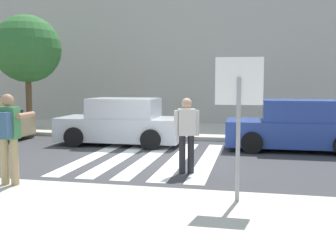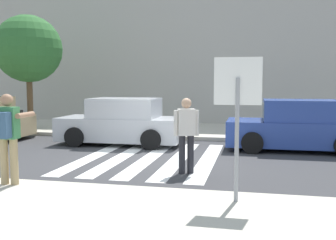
% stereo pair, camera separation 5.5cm
% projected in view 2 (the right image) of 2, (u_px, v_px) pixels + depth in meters
% --- Properties ---
extents(ground_plane, '(120.00, 120.00, 0.00)m').
position_uv_depth(ground_plane, '(148.00, 159.00, 10.64)').
color(ground_plane, '#38383A').
extents(sidewalk_far, '(60.00, 4.80, 0.14)m').
position_uv_depth(sidewalk_far, '(185.00, 130.00, 16.47)').
color(sidewalk_far, beige).
rests_on(sidewalk_far, ground).
extents(building_facade_far, '(56.00, 4.00, 7.51)m').
position_uv_depth(building_facade_far, '(200.00, 50.00, 20.40)').
color(building_facade_far, '#ADA89E').
rests_on(building_facade_far, ground).
extents(crosswalk_stripe_0, '(0.44, 5.20, 0.01)m').
position_uv_depth(crosswalk_stripe_0, '(96.00, 155.00, 11.18)').
color(crosswalk_stripe_0, silver).
rests_on(crosswalk_stripe_0, ground).
extents(crosswalk_stripe_1, '(0.44, 5.20, 0.01)m').
position_uv_depth(crosswalk_stripe_1, '(122.00, 156.00, 11.01)').
color(crosswalk_stripe_1, silver).
rests_on(crosswalk_stripe_1, ground).
extents(crosswalk_stripe_2, '(0.44, 5.20, 0.01)m').
position_uv_depth(crosswalk_stripe_2, '(150.00, 158.00, 10.84)').
color(crosswalk_stripe_2, silver).
rests_on(crosswalk_stripe_2, ground).
extents(crosswalk_stripe_3, '(0.44, 5.20, 0.01)m').
position_uv_depth(crosswalk_stripe_3, '(178.00, 159.00, 10.67)').
color(crosswalk_stripe_3, silver).
rests_on(crosswalk_stripe_3, ground).
extents(crosswalk_stripe_4, '(0.44, 5.20, 0.01)m').
position_uv_depth(crosswalk_stripe_4, '(208.00, 160.00, 10.50)').
color(crosswalk_stripe_4, silver).
rests_on(crosswalk_stripe_4, ground).
extents(stop_sign, '(0.76, 0.08, 2.34)m').
position_uv_depth(stop_sign, '(238.00, 98.00, 6.28)').
color(stop_sign, gray).
rests_on(stop_sign, sidewalk_near).
extents(photographer_with_backpack, '(0.62, 0.87, 1.72)m').
position_uv_depth(photographer_with_backpack, '(7.00, 131.00, 7.37)').
color(photographer_with_backpack, tan).
rests_on(photographer_with_backpack, sidewalk_near).
extents(pedestrian_crossing, '(0.55, 0.35, 1.72)m').
position_uv_depth(pedestrian_crossing, '(186.00, 131.00, 8.90)').
color(pedestrian_crossing, '#232328').
rests_on(pedestrian_crossing, ground).
extents(parked_car_silver, '(4.10, 1.92, 1.55)m').
position_uv_depth(parked_car_silver, '(122.00, 123.00, 13.13)').
color(parked_car_silver, '#B7BABF').
rests_on(parked_car_silver, ground).
extents(parked_car_blue, '(4.10, 1.92, 1.55)m').
position_uv_depth(parked_car_blue, '(297.00, 127.00, 11.95)').
color(parked_car_blue, '#284293').
rests_on(parked_car_blue, ground).
extents(street_tree_west, '(2.73, 2.73, 4.66)m').
position_uv_depth(street_tree_west, '(28.00, 49.00, 16.00)').
color(street_tree_west, brown).
rests_on(street_tree_west, sidewalk_far).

